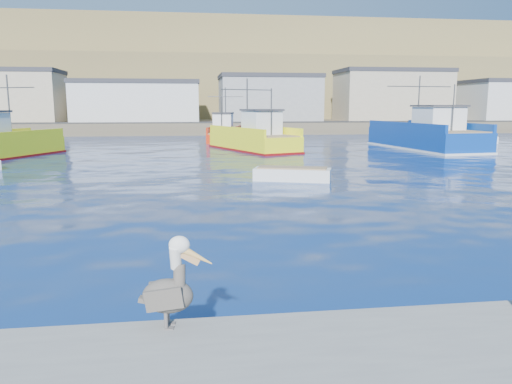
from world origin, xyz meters
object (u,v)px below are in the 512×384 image
Objects in this scene: trawler_yellow_a at (0,145)px; skiff_far at (488,139)px; pelican at (170,288)px; trawler_yellow_b at (254,139)px; trawler_blue at (426,136)px; skiff_mid at (292,175)px; boat_orange at (224,133)px.

skiff_far is at bearing 12.28° from trawler_yellow_a.
trawler_yellow_a is at bearing 112.98° from pelican.
trawler_yellow_a is 0.96× the size of trawler_yellow_b.
trawler_yellow_a is 36.01m from pelican.
skiff_mid is (-16.51, -18.00, -0.90)m from trawler_blue.
trawler_yellow_a is 1.40× the size of boat_orange.
trawler_yellow_a is 7.58× the size of pelican.
pelican is (-4.38, -48.23, 0.13)m from boat_orange.
trawler_yellow_a is 48.26m from skiff_far.
trawler_yellow_a reaches higher than pelican.
boat_orange is (-17.98, 11.81, -0.18)m from trawler_blue.
skiff_far is (26.83, 6.39, -0.71)m from trawler_yellow_b.
boat_orange is at bearing 39.27° from trawler_yellow_a.
trawler_yellow_b is 18.62m from skiff_mid.
boat_orange is 5.43× the size of pelican.
trawler_yellow_a is at bearing -167.72° from skiff_far.
pelican reaches higher than skiff_mid.
skiff_mid is 19.34m from pelican.
boat_orange is (18.44, 15.08, -0.01)m from trawler_yellow_a.
trawler_yellow_a is 0.79× the size of trawler_blue.
skiff_mid is (-0.42, -18.60, -0.74)m from trawler_yellow_b.
trawler_blue is 9.64× the size of pelican.
trawler_blue is 12.84m from skiff_far.
trawler_blue is (16.10, -0.60, 0.15)m from trawler_yellow_b.
trawler_yellow_b is at bearing 80.40° from pelican.
pelican is (-5.84, -18.42, 0.85)m from skiff_mid.
trawler_yellow_a is 20.68m from trawler_yellow_b.
trawler_blue reaches higher than skiff_far.
trawler_blue reaches higher than trawler_yellow_b.
trawler_blue reaches higher than trawler_yellow_a.
skiff_far is (47.15, 10.26, -0.69)m from trawler_yellow_a.
trawler_blue is at bearing 5.13° from trawler_yellow_a.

